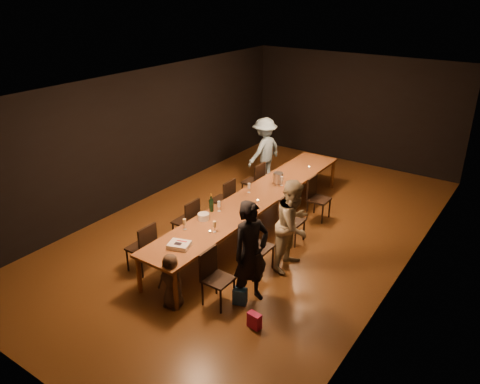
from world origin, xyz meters
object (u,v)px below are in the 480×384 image
Objects in this scene: woman_tan at (293,225)px; chair_left_0 at (141,247)px; woman_birthday at (251,253)px; plate_stack at (204,217)px; chair_left_1 at (186,221)px; birthday_cake at (179,245)px; chair_right_0 at (218,279)px; ice_bucket at (278,178)px; table at (256,199)px; man_blue at (264,150)px; child at (171,281)px; chair_left_3 at (253,181)px; chair_left_2 at (222,199)px; champagne_bottle at (211,203)px; chair_right_2 at (292,220)px; chair_right_3 at (319,199)px; chair_right_1 at (259,246)px.

chair_left_0 is at bearing 128.44° from woman_tan.
woman_birthday is 1.60m from plate_stack.
chair_left_1 is 2.26m from woman_birthday.
plate_stack is at bearing 88.10° from birthday_cake.
chair_right_0 is 1.72m from woman_tan.
woman_birthday is 7.36× the size of ice_bucket.
ice_bucket is (0.01, 0.87, 0.17)m from table.
plate_stack is at bearing 23.02° from man_blue.
chair_left_1 is at bearing 119.38° from child.
man_blue is (-0.38, 1.10, 0.37)m from chair_left_3.
chair_left_1 is at bearing -180.00° from chair_left_2.
woman_birthday is at bearing -23.87° from plate_stack.
chair_left_2 is at bearing 67.06° from woman_birthday.
chair_left_3 is at bearing 102.93° from champagne_bottle.
child is 0.64m from birthday_cake.
chair_left_0 is at bearing -90.00° from chair_right_0.
chair_right_3 is at bearing 180.00° from chair_right_2.
woman_birthday is at bearing -111.78° from chair_left_1.
chair_right_3 is at bearing 59.29° from birthday_cake.
woman_tan is at bearing -78.86° from chair_left_1.
man_blue is (-2.08, 2.30, 0.37)m from chair_right_2.
man_blue is 1.80× the size of child.
chair_left_0 is 4.73m from man_blue.
table is 16.66× the size of champagne_bottle.
woman_birthday is at bearing 37.50° from man_blue.
child is at bearing -85.81° from ice_bucket.
plate_stack is at bearing -80.72° from chair_right_1.
child reaches higher than chair_right_0.
man_blue is 3.81m from plate_stack.
chair_right_3 and chair_left_1 have the same top height.
man_blue is at bearing -117.91° from chair_right_3.
champagne_bottle is 1.52× the size of ice_bucket.
ice_bucket reaches higher than chair_right_0.
chair_right_1 is at bearing -125.22° from chair_left_2.
woman_tan is at bearing 164.96° from chair_right_0.
chair_right_1 is 0.56× the size of man_blue.
chair_right_3 is at bearing 13.65° from woman_tan.
chair_right_2 is (0.00, 1.20, 0.00)m from chair_right_1.
chair_right_3 is 2.94m from chair_left_1.
chair_left_0 is 3.60m from chair_left_3.
birthday_cake is at bearing -92.27° from chair_right_0.
woman_tan is (0.44, 0.42, 0.37)m from chair_right_1.
woman_birthday is (0.36, -0.82, 0.41)m from chair_right_1.
chair_left_0 is (-1.70, -1.20, 0.00)m from chair_right_1.
chair_left_3 is 0.55× the size of woman_tan.
woman_tan is (0.44, 1.62, 0.37)m from chair_right_0.
chair_right_2 is at bearing 180.00° from chair_right_1.
chair_right_2 is 2.08m from chair_left_1.
woman_birthday reaches higher than plate_stack.
table is 1.10m from champagne_bottle.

